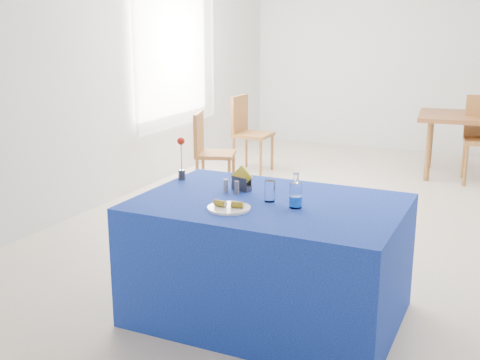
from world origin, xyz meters
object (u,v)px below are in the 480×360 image
blue_table (269,259)px  water_bottle (296,196)px  chair_win_b (247,128)px  plate (229,208)px  chair_win_a (208,147)px

blue_table → water_bottle: size_ratio=7.44×
water_bottle → chair_win_b: 4.04m
plate → chair_win_a: (-1.52, 2.60, -0.25)m
water_bottle → plate: bearing=-149.7°
blue_table → chair_win_b: bearing=116.3°
plate → chair_win_b: (-1.57, 3.74, -0.22)m
plate → water_bottle: 0.40m
chair_win_a → chair_win_b: bearing=-15.2°
water_bottle → chair_win_a: bearing=127.7°
plate → chair_win_b: chair_win_b is taller
blue_table → chair_win_b: chair_win_b is taller
plate → chair_win_b: size_ratio=0.27×
chair_win_a → chair_win_b: chair_win_b is taller
blue_table → plate: bearing=-119.9°
plate → blue_table: 0.49m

